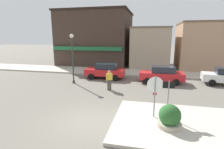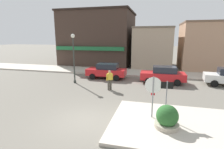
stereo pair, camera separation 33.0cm
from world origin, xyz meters
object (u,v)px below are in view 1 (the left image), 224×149
Objects in this scene: parked_car_second at (162,74)px; pedestrian_crossing_near at (109,80)px; stop_sign at (155,91)px; lamp_post at (72,51)px; planter at (170,118)px; one_way_sign at (168,96)px; parked_car_nearest at (105,71)px.

pedestrian_crossing_near reaches higher than parked_car_second.
pedestrian_crossing_near is at bearing 127.64° from stop_sign.
lamp_post is at bearing -166.22° from parked_car_second.
parked_car_second is at bearing 84.53° from stop_sign.
planter is 10.73m from lamp_post.
stop_sign reaches higher than planter.
lamp_post is at bearing 139.28° from planter.
planter is (0.69, -0.92, -0.96)m from stop_sign.
one_way_sign reaches higher than parked_car_nearest.
planter is at bearing -52.48° from pedestrian_crossing_near.
planter is at bearing -90.41° from parked_car_second.
one_way_sign is 6.10m from pedestrian_crossing_near.
stop_sign is 0.69m from one_way_sign.
one_way_sign reaches higher than parked_car_second.
pedestrian_crossing_near is at bearing -141.53° from parked_car_second.
stop_sign is at bearing 126.94° from planter.
lamp_post reaches higher than stop_sign.
parked_car_nearest and parked_car_second have the same top height.
parked_car_second is at bearing 89.33° from one_way_sign.
stop_sign is 0.57× the size of parked_car_second.
stop_sign is 5.73m from pedestrian_crossing_near.
one_way_sign is 7.83m from parked_car_second.
pedestrian_crossing_near is (3.76, -1.40, -2.09)m from lamp_post.
stop_sign is at bearing -175.38° from one_way_sign.
parked_car_second is at bearing 38.47° from pedestrian_crossing_near.
parked_car_nearest is 0.99× the size of parked_car_second.
pedestrian_crossing_near is (-4.17, 5.42, 0.31)m from planter.
planter is (0.03, -0.97, -0.77)m from one_way_sign.
parked_car_second is (0.75, 7.87, -0.71)m from stop_sign.
planter is 0.27× the size of lamp_post.
parked_car_second is 5.40m from pedestrian_crossing_near.
stop_sign is at bearing -95.47° from parked_car_second.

